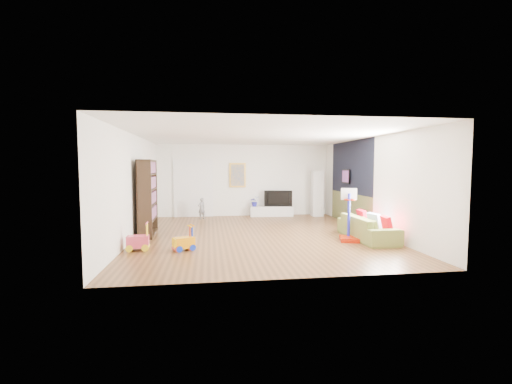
{
  "coord_description": "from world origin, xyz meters",
  "views": [
    {
      "loc": [
        -1.32,
        -9.19,
        1.86
      ],
      "look_at": [
        0.0,
        0.4,
        1.15
      ],
      "focal_mm": 24.0,
      "sensor_mm": 36.0,
      "label": 1
    }
  ],
  "objects": [
    {
      "name": "olive_wainscot",
      "position": [
        3.23,
        1.4,
        0.5
      ],
      "size": [
        0.01,
        3.2,
        1.0
      ],
      "primitive_type": "cube",
      "color": "brown",
      "rests_on": "wall_right"
    },
    {
      "name": "tall_cabinet",
      "position": [
        2.73,
        3.25,
        0.86
      ],
      "size": [
        0.42,
        0.42,
        1.71
      ],
      "primitive_type": "cube",
      "rotation": [
        0.0,
        0.0,
        -0.04
      ],
      "color": "silver",
      "rests_on": "ground"
    },
    {
      "name": "wall_back",
      "position": [
        0.0,
        3.75,
        1.35
      ],
      "size": [
        6.5,
        0.0,
        2.7
      ],
      "primitive_type": "cube",
      "color": "white",
      "rests_on": "ground"
    },
    {
      "name": "sofa",
      "position": [
        2.71,
        -0.96,
        0.3
      ],
      "size": [
        0.82,
        2.06,
        0.6
      ],
      "primitive_type": "imported",
      "rotation": [
        0.0,
        0.0,
        1.58
      ],
      "color": "olive",
      "rests_on": "ground"
    },
    {
      "name": "ceiling",
      "position": [
        0.0,
        0.0,
        2.7
      ],
      "size": [
        6.5,
        7.5,
        0.0
      ],
      "primitive_type": "cube",
      "color": "white",
      "rests_on": "ground"
    },
    {
      "name": "basketball_hoop",
      "position": [
        2.17,
        -1.09,
        0.66
      ],
      "size": [
        0.59,
        0.66,
        1.33
      ],
      "primitive_type": "cube",
      "rotation": [
        0.0,
        0.0,
        -0.28
      ],
      "color": "#AF1902",
      "rests_on": "ground"
    },
    {
      "name": "doorway",
      "position": [
        -1.9,
        3.71,
        1.05
      ],
      "size": [
        1.45,
        0.06,
        2.1
      ],
      "primitive_type": "cube",
      "color": "white",
      "rests_on": "ground"
    },
    {
      "name": "navy_accent",
      "position": [
        3.23,
        1.4,
        1.85
      ],
      "size": [
        0.01,
        3.2,
        1.7
      ],
      "primitive_type": "cube",
      "color": "black",
      "rests_on": "wall_right"
    },
    {
      "name": "bookshelf",
      "position": [
        -2.99,
        0.41,
        1.03
      ],
      "size": [
        0.43,
        1.42,
        2.05
      ],
      "primitive_type": "cube",
      "rotation": [
        0.0,
        0.0,
        0.04
      ],
      "color": "#322215",
      "rests_on": "ground"
    },
    {
      "name": "child",
      "position": [
        -1.59,
        3.07,
        0.38
      ],
      "size": [
        0.33,
        0.31,
        0.76
      ],
      "primitive_type": "imported",
      "rotation": [
        0.0,
        0.0,
        3.72
      ],
      "color": "slate",
      "rests_on": "ground"
    },
    {
      "name": "pillow_center",
      "position": [
        2.89,
        -0.98,
        0.47
      ],
      "size": [
        0.2,
        0.42,
        0.41
      ],
      "primitive_type": "cube",
      "rotation": [
        0.0,
        0.0,
        0.23
      ],
      "color": "white",
      "rests_on": "sofa"
    },
    {
      "name": "pillow_right",
      "position": [
        2.87,
        -0.33,
        0.47
      ],
      "size": [
        0.11,
        0.42,
        0.42
      ],
      "primitive_type": "cube",
      "rotation": [
        0.0,
        0.0,
        0.0
      ],
      "color": "red",
      "rests_on": "sofa"
    },
    {
      "name": "pillow_left",
      "position": [
        2.92,
        -1.54,
        0.47
      ],
      "size": [
        0.14,
        0.41,
        0.4
      ],
      "primitive_type": "cube",
      "rotation": [
        0.0,
        0.0,
        -0.1
      ],
      "color": "red",
      "rests_on": "sofa"
    },
    {
      "name": "artwork_right",
      "position": [
        3.17,
        1.6,
        1.55
      ],
      "size": [
        0.04,
        0.56,
        0.46
      ],
      "primitive_type": "cube",
      "color": "#7F3F8C",
      "rests_on": "wall_right"
    },
    {
      "name": "floor",
      "position": [
        0.0,
        0.0,
        0.0
      ],
      "size": [
        6.5,
        7.5,
        0.0
      ],
      "primitive_type": "cube",
      "color": "brown",
      "rests_on": "ground"
    },
    {
      "name": "wall_front",
      "position": [
        0.0,
        -3.75,
        1.35
      ],
      "size": [
        6.5,
        0.0,
        2.7
      ],
      "primitive_type": "cube",
      "color": "silver",
      "rests_on": "ground"
    },
    {
      "name": "tv",
      "position": [
        1.27,
        3.45,
        0.68
      ],
      "size": [
        1.05,
        0.35,
        0.6
      ],
      "primitive_type": "imported",
      "rotation": [
        0.0,
        0.0,
        -0.21
      ],
      "color": "black",
      "rests_on": "media_console"
    },
    {
      "name": "ride_on_pink",
      "position": [
        -2.91,
        -1.39,
        0.31
      ],
      "size": [
        0.48,
        0.32,
        0.62
      ],
      "primitive_type": "cube",
      "rotation": [
        0.0,
        0.0,
        0.06
      ],
      "color": "#E0405C",
      "rests_on": "ground"
    },
    {
      "name": "ride_on_orange",
      "position": [
        -1.88,
        -1.54,
        0.28
      ],
      "size": [
        0.49,
        0.4,
        0.56
      ],
      "primitive_type": "cube",
      "rotation": [
        0.0,
        0.0,
        0.39
      ],
      "color": "orange",
      "rests_on": "ground"
    },
    {
      "name": "ride_on_yellow",
      "position": [
        -1.92,
        -1.55,
        0.27
      ],
      "size": [
        0.48,
        0.4,
        0.55
      ],
      "primitive_type": "cube",
      "rotation": [
        0.0,
        0.0,
        0.41
      ],
      "color": "#FFC306",
      "rests_on": "ground"
    },
    {
      "name": "wall_right",
      "position": [
        3.25,
        0.0,
        1.35
      ],
      "size": [
        0.0,
        7.5,
        2.7
      ],
      "primitive_type": "cube",
      "color": "white",
      "rests_on": "ground"
    },
    {
      "name": "painting_back",
      "position": [
        -0.25,
        3.71,
        1.55
      ],
      "size": [
        0.62,
        0.06,
        0.92
      ],
      "primitive_type": "cube",
      "color": "gold",
      "rests_on": "wall_back"
    },
    {
      "name": "wall_left",
      "position": [
        -3.25,
        0.0,
        1.35
      ],
      "size": [
        0.0,
        7.5,
        2.7
      ],
      "primitive_type": "cube",
      "color": "silver",
      "rests_on": "ground"
    },
    {
      "name": "vase_plant",
      "position": [
        0.38,
        3.49,
        0.57
      ],
      "size": [
        0.39,
        0.36,
        0.38
      ],
      "primitive_type": "imported",
      "rotation": [
        0.0,
        0.0,
        0.18
      ],
      "color": "#22229A",
      "rests_on": "media_console"
    },
    {
      "name": "media_console",
      "position": [
        1.01,
        3.45,
        0.19
      ],
      "size": [
        1.63,
        0.5,
        0.38
      ],
      "primitive_type": "cube",
      "rotation": [
        0.0,
        0.0,
        -0.06
      ],
      "color": "silver",
      "rests_on": "ground"
    }
  ]
}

